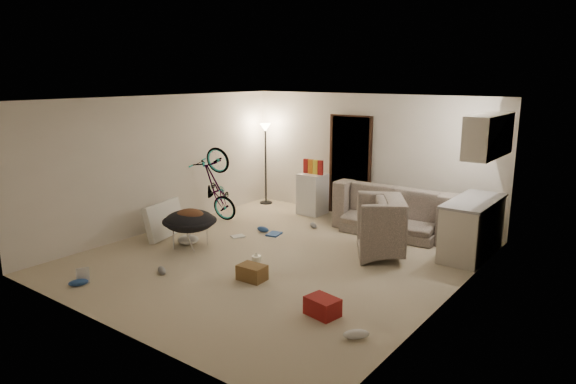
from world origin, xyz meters
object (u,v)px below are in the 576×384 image
Objects in this scene: bicycle at (216,201)px; drink_case_b at (322,306)px; floor_lamp at (265,146)px; mini_fridge at (312,194)px; armchair at (403,235)px; drink_case_a at (252,273)px; saucer_chair at (190,226)px; sofa at (397,214)px; kitchen_counter at (472,229)px; tv_box at (164,220)px; juicer at (256,260)px.

bicycle is 3.91× the size of drink_case_b.
floor_lamp is 2.12× the size of mini_fridge.
armchair is at bearing -25.82° from mini_fridge.
bicycle is at bearing 140.47° from drink_case_a.
saucer_chair is 1.84m from drink_case_a.
floor_lamp is at bearing -5.31° from sofa.
tv_box is at bearing -153.50° from kitchen_counter.
saucer_chair is (-3.91, -2.49, -0.06)m from kitchen_counter.
drink_case_a is (2.58, -0.58, -0.21)m from tv_box.
kitchen_counter is at bearing -7.66° from floor_lamp.
saucer_chair is 4.35× the size of juicer.
bicycle is at bearing 75.28° from tv_box.
mini_fridge reaches higher than armchair.
floor_lamp is at bearing 38.85° from armchair.
mini_fridge reaches higher than tv_box.
drink_case_a is (-2.15, -2.94, -0.33)m from kitchen_counter.
tv_box is at bearing 164.23° from drink_case_a.
bicycle reaches higher than armchair.
drink_case_b is at bearing -27.52° from tv_box.
bicycle reaches higher than drink_case_a.
bicycle is at bearing 119.29° from saucer_chair.
armchair reaches higher than sofa.
kitchen_counter is 7.19× the size of juicer.
saucer_chair is 2.33× the size of drink_case_b.
floor_lamp is 1.89× the size of tv_box.
drink_case_b is at bearing -15.95° from drink_case_a.
tv_box is 2.26m from juicer.
armchair is 1.13× the size of tv_box.
drink_case_a is (-1.28, -2.21, -0.24)m from armchair.
bicycle is at bearing 62.57° from armchair.
saucer_chair is (-2.40, -2.94, 0.05)m from sofa.
tv_box reaches higher than juicer.
kitchen_counter reaches higher than saucer_chair.
sofa is at bearing -3.45° from floor_lamp.
drink_case_b is 1.92m from juicer.
armchair reaches higher than juicer.
sofa reaches higher than juicer.
armchair is 2.38m from juicer.
saucer_chair is 2.35× the size of drink_case_a.
drink_case_b is (-0.74, -3.26, -0.33)m from kitchen_counter.
drink_case_a is 1.85× the size of juicer.
bicycle is 1.60× the size of tv_box.
juicer is (-1.62, -1.72, -0.27)m from armchair.
drink_case_b is (4.09, -3.91, -1.19)m from floor_lamp.
saucer_chair is at bearing -23.97° from tv_box.
kitchen_counter is at bearing -82.07° from armchair.
bicycle reaches higher than tv_box.
armchair is (3.96, -1.38, -0.95)m from floor_lamp.
armchair is 2.81× the size of drink_case_a.
mini_fridge reaches higher than bicycle.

